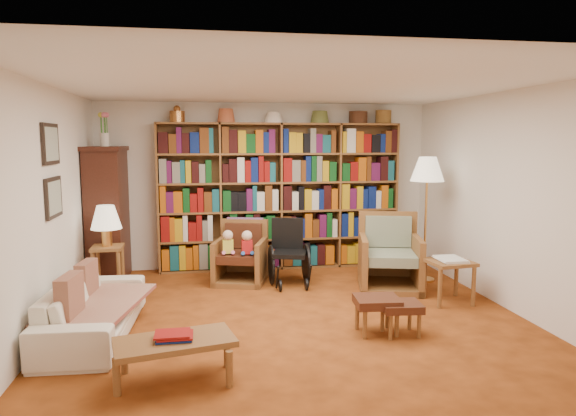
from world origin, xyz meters
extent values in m
plane|color=#9D4918|center=(0.00, 0.00, 0.00)|extent=(5.00, 5.00, 0.00)
plane|color=white|center=(0.00, 0.00, 2.50)|extent=(5.00, 5.00, 0.00)
plane|color=white|center=(0.00, 2.50, 1.25)|extent=(5.00, 0.00, 5.00)
plane|color=white|center=(0.00, -2.50, 1.25)|extent=(5.00, 0.00, 5.00)
plane|color=white|center=(-2.50, 0.00, 1.25)|extent=(0.00, 5.00, 5.00)
plane|color=white|center=(2.50, 0.00, 1.25)|extent=(0.00, 5.00, 5.00)
cube|color=brown|center=(0.20, 2.34, 1.10)|extent=(3.60, 0.30, 2.20)
cube|color=#3B1710|center=(-2.25, 2.00, 0.90)|extent=(0.45, 0.90, 1.80)
cube|color=#3B1710|center=(-2.25, 2.00, 1.83)|extent=(0.50, 0.95, 0.06)
cylinder|color=white|center=(-2.25, 2.00, 1.95)|extent=(0.12, 0.12, 0.18)
cube|color=black|center=(-2.48, 0.30, 1.90)|extent=(0.03, 0.52, 0.42)
cube|color=gray|center=(-2.46, 0.30, 1.90)|extent=(0.01, 0.44, 0.34)
cube|color=black|center=(-2.48, 0.30, 1.35)|extent=(0.03, 0.52, 0.42)
cube|color=gray|center=(-2.46, 0.30, 1.35)|extent=(0.01, 0.44, 0.34)
imported|color=#EDE2C9|center=(-2.05, -0.11, 0.27)|extent=(1.86, 0.80, 0.53)
cube|color=#C4BB8F|center=(-2.00, -0.11, 0.30)|extent=(1.02, 1.52, 0.04)
cube|color=maroon|center=(-2.18, 0.24, 0.45)|extent=(0.17, 0.39, 0.38)
cube|color=maroon|center=(-2.18, -0.46, 0.45)|extent=(0.17, 0.43, 0.42)
cube|color=brown|center=(-2.15, 1.28, 0.61)|extent=(0.38, 0.38, 0.04)
cylinder|color=brown|center=(-2.30, 1.13, 0.29)|extent=(0.05, 0.05, 0.59)
cylinder|color=brown|center=(-2.00, 1.13, 0.29)|extent=(0.05, 0.05, 0.59)
cylinder|color=brown|center=(-2.30, 1.43, 0.29)|extent=(0.05, 0.05, 0.59)
cylinder|color=brown|center=(-2.00, 1.43, 0.29)|extent=(0.05, 0.05, 0.59)
cylinder|color=#CC8E41|center=(-2.15, 1.28, 0.73)|extent=(0.13, 0.13, 0.21)
cone|color=white|center=(-2.15, 1.28, 0.99)|extent=(0.38, 0.38, 0.29)
cube|color=brown|center=(-0.47, 1.58, 0.04)|extent=(0.83, 0.85, 0.07)
cube|color=brown|center=(-0.77, 1.58, 0.30)|extent=(0.26, 0.68, 0.59)
cube|color=brown|center=(-0.17, 1.58, 0.30)|extent=(0.26, 0.68, 0.59)
cube|color=brown|center=(-0.47, 1.89, 0.42)|extent=(0.66, 0.26, 0.83)
cube|color=#4F2615|center=(-0.47, 1.56, 0.37)|extent=(0.66, 0.70, 0.11)
cube|color=#4F2615|center=(-0.47, 1.83, 0.61)|extent=(0.52, 0.23, 0.35)
cube|color=#B43066|center=(-0.47, 1.93, 0.67)|extent=(0.51, 0.20, 0.37)
cube|color=brown|center=(1.44, 0.95, 0.04)|extent=(0.96, 0.98, 0.09)
cube|color=brown|center=(1.08, 0.95, 0.35)|extent=(0.27, 0.81, 0.70)
cube|color=brown|center=(1.79, 0.95, 0.35)|extent=(0.27, 0.81, 0.70)
cube|color=brown|center=(1.44, 1.31, 0.49)|extent=(0.78, 0.27, 0.98)
cube|color=gray|center=(1.44, 0.91, 0.44)|extent=(0.76, 0.81, 0.13)
cube|color=gray|center=(1.44, 1.23, 0.72)|extent=(0.62, 0.25, 0.41)
cube|color=black|center=(0.18, 1.34, 0.43)|extent=(0.53, 0.53, 0.06)
cube|color=black|center=(0.18, 1.55, 0.67)|extent=(0.43, 0.16, 0.43)
cylinder|color=black|center=(-0.06, 1.44, 0.27)|extent=(0.03, 0.54, 0.54)
cylinder|color=black|center=(0.42, 1.44, 0.27)|extent=(0.03, 0.54, 0.54)
cylinder|color=black|center=(0.01, 1.07, 0.08)|extent=(0.03, 0.15, 0.15)
cylinder|color=black|center=(0.35, 1.07, 0.08)|extent=(0.03, 0.15, 0.15)
cylinder|color=#CC8E41|center=(2.06, 1.27, 0.02)|extent=(0.29, 0.29, 0.03)
cylinder|color=#CC8E41|center=(2.06, 1.27, 0.73)|extent=(0.03, 0.03, 1.45)
cone|color=white|center=(2.06, 1.27, 1.56)|extent=(0.46, 0.46, 0.33)
cube|color=brown|center=(1.94, 0.32, 0.49)|extent=(0.54, 0.54, 0.04)
cylinder|color=brown|center=(1.73, 0.11, 0.24)|extent=(0.05, 0.05, 0.47)
cylinder|color=brown|center=(2.15, 0.11, 0.24)|extent=(0.05, 0.05, 0.47)
cylinder|color=brown|center=(1.73, 0.53, 0.24)|extent=(0.05, 0.05, 0.47)
cylinder|color=brown|center=(2.15, 0.53, 0.24)|extent=(0.05, 0.05, 0.47)
cube|color=white|center=(1.94, 0.32, 0.53)|extent=(0.34, 0.41, 0.03)
cube|color=#4F2615|center=(0.75, -0.52, 0.33)|extent=(0.47, 0.41, 0.09)
cylinder|color=brown|center=(0.59, -0.65, 0.14)|extent=(0.04, 0.04, 0.28)
cylinder|color=brown|center=(0.92, -0.65, 0.14)|extent=(0.04, 0.04, 0.28)
cylinder|color=brown|center=(0.59, -0.39, 0.14)|extent=(0.04, 0.04, 0.28)
cylinder|color=brown|center=(0.92, -0.39, 0.14)|extent=(0.04, 0.04, 0.28)
cube|color=#4F2615|center=(0.98, -0.60, 0.29)|extent=(0.42, 0.36, 0.08)
cylinder|color=brown|center=(0.83, -0.72, 0.13)|extent=(0.04, 0.04, 0.25)
cylinder|color=brown|center=(1.12, -0.72, 0.13)|extent=(0.04, 0.04, 0.25)
cylinder|color=brown|center=(0.83, -0.49, 0.13)|extent=(0.04, 0.04, 0.25)
cylinder|color=brown|center=(1.12, -0.49, 0.13)|extent=(0.04, 0.04, 0.25)
cube|color=brown|center=(-1.20, -1.25, 0.32)|extent=(1.02, 0.66, 0.05)
cylinder|color=brown|center=(-1.62, -1.44, 0.15)|extent=(0.06, 0.06, 0.30)
cylinder|color=brown|center=(-0.77, -1.44, 0.15)|extent=(0.06, 0.06, 0.30)
cylinder|color=brown|center=(-1.62, -1.06, 0.15)|extent=(0.06, 0.06, 0.30)
cylinder|color=brown|center=(-0.77, -1.06, 0.15)|extent=(0.06, 0.06, 0.30)
cube|color=brown|center=(-1.20, -1.25, 0.37)|extent=(0.32, 0.27, 0.05)
camera|label=1|loc=(-0.94, -5.30, 1.92)|focal=32.00mm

